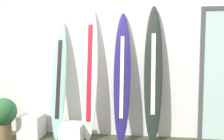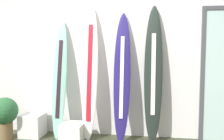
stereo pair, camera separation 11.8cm
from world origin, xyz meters
name	(u,v)px [view 1 (the left image)]	position (x,y,z in m)	size (l,w,h in m)	color
wall_back	(102,56)	(0.00, 1.30, 1.40)	(7.20, 0.20, 2.80)	silver
surfboard_seafoam	(59,80)	(-0.70, 0.97, 1.01)	(0.27, 0.42, 2.04)	#86C0AF
surfboard_ivory	(90,73)	(-0.17, 0.99, 1.12)	(0.29, 0.38, 2.27)	silver
surfboard_navy	(122,77)	(0.38, 0.96, 1.07)	(0.29, 0.42, 2.14)	navy
surfboard_charcoal	(153,74)	(0.89, 0.99, 1.12)	(0.31, 0.35, 2.25)	black
display_block_left	(72,132)	(-0.43, 0.82, 0.15)	(0.38, 0.38, 0.30)	white
display_block_center	(32,126)	(-1.20, 0.94, 0.19)	(0.38, 0.38, 0.39)	silver
potted_plant	(3,115)	(-1.59, 0.72, 0.43)	(0.45, 0.45, 0.72)	brown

